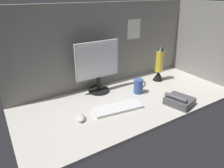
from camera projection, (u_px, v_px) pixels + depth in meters
ground_plane at (130, 100)px, 166.89cm from camera, size 180.00×80.00×3.00cm
cubicle_wall_back at (107, 45)px, 180.34cm from camera, size 180.00×5.50×71.59cm
cubicle_wall_side at (206, 42)px, 193.23cm from camera, size 5.00×80.00×71.59cm
monitor at (98, 65)px, 168.24cm from camera, size 38.67×18.00×43.36cm
keyboard at (118, 108)px, 150.13cm from camera, size 38.42×17.89×2.00cm
mouse at (81, 118)px, 137.67cm from camera, size 8.69×10.97×3.40cm
mug_ceramic_blue at (139, 86)px, 172.45cm from camera, size 11.77×7.74×12.39cm
lava_lamp at (159, 67)px, 194.28cm from camera, size 10.11×10.11×33.08cm
desk_phone at (179, 101)px, 155.76cm from camera, size 21.42×22.82×8.80cm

